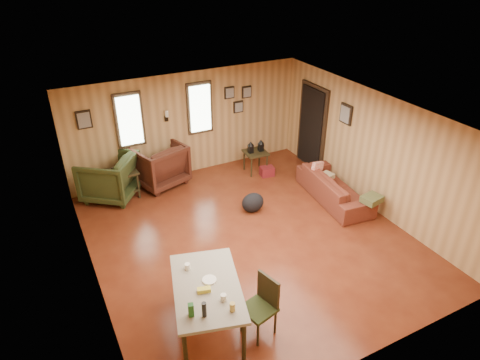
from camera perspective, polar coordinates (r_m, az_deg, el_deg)
The scene contains 11 objects.
room at distance 7.68m, azimuth 1.55°, elevation 0.88°, with size 5.54×6.04×2.44m.
sofa at distance 9.23m, azimuth 12.52°, elevation -0.42°, with size 1.98×0.58×0.78m, color maroon.
recliner_brown at distance 9.71m, azimuth -10.82°, elevation 2.31°, with size 1.03×0.97×1.06m, color #451F14.
recliner_green at distance 9.44m, azimuth -17.06°, elevation 0.63°, with size 1.03×0.96×1.06m, color #2E3919.
end_table at distance 9.41m, azimuth -15.41°, elevation 0.09°, with size 0.66×0.61×0.77m.
side_table at distance 10.05m, azimuth 2.11°, elevation 3.93°, with size 0.53×0.53×0.81m.
cooler at distance 10.08m, azimuth 3.62°, elevation 1.16°, with size 0.34×0.27×0.22m.
backpack at distance 8.71m, azimuth 1.71°, elevation -3.02°, with size 0.52×0.43×0.40m.
sofa_pillows at distance 8.99m, azimuth 13.86°, elevation -0.64°, with size 0.67×1.66×0.34m.
dining_table at distance 6.03m, azimuth -4.44°, elevation -14.46°, with size 1.27×1.68×0.98m.
dining_chair at distance 6.12m, azimuth 3.01°, elevation -16.03°, with size 0.51×0.51×0.92m.
Camera 1 is at (-3.11, -5.62, 4.87)m, focal length 32.00 mm.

